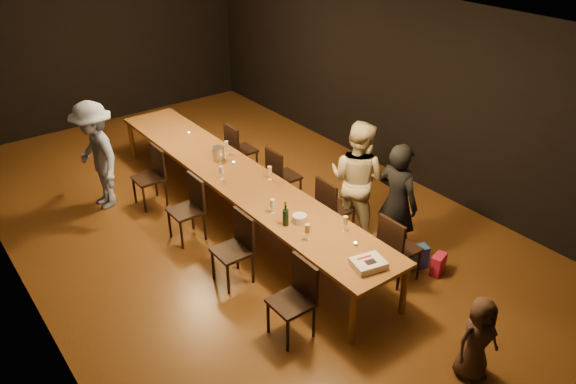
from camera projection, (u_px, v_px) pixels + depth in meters
ground at (239, 219)px, 8.41m from camera, size 10.00×10.00×0.00m
room_shell at (232, 85)px, 7.39m from camera, size 6.04×10.04×3.02m
table at (237, 178)px, 8.06m from camera, size 0.90×6.00×0.75m
chair_right_0 at (400, 247)px, 6.96m from camera, size 0.42×0.42×0.93m
chair_right_1 at (336, 208)px, 7.79m from camera, size 0.42×0.42×0.93m
chair_right_2 at (284, 176)px, 8.63m from camera, size 0.42×0.42×0.93m
chair_right_3 at (242, 149)px, 9.46m from camera, size 0.42×0.42×0.93m
chair_left_0 at (291, 302)px, 6.06m from camera, size 0.42×0.42×0.93m
chair_left_1 at (232, 250)px, 6.90m from camera, size 0.42×0.42×0.93m
chair_left_2 at (186, 210)px, 7.73m from camera, size 0.42×0.42×0.93m
chair_left_3 at (148, 178)px, 8.57m from camera, size 0.42×0.42×0.93m
woman_birthday at (397, 203)px, 7.20m from camera, size 0.46×0.64×1.65m
woman_tan at (357, 179)px, 7.71m from camera, size 0.88×0.99×1.70m
man_blue at (97, 156)px, 8.36m from camera, size 0.65×1.11×1.69m
child at (477, 339)px, 5.55m from camera, size 0.53×0.41×0.97m
gift_bag_red at (438, 264)px, 7.19m from camera, size 0.26×0.19×0.28m
gift_bag_blue at (418, 257)px, 7.31m from camera, size 0.29×0.24×0.31m
birthday_cake at (368, 264)px, 6.12m from camera, size 0.40×0.35×0.08m
plate_stack at (300, 219)px, 6.91m from camera, size 0.20×0.20×0.10m
champagne_bottle at (286, 213)px, 6.80m from camera, size 0.09×0.09×0.33m
ice_bucket at (218, 153)px, 8.43m from camera, size 0.20×0.20×0.20m
wineglass_0 at (307, 232)px, 6.56m from camera, size 0.06×0.06×0.21m
wineglass_1 at (345, 224)px, 6.71m from camera, size 0.06×0.06×0.21m
wineglass_2 at (273, 207)px, 7.06m from camera, size 0.06×0.06×0.21m
wineglass_3 at (270, 173)px, 7.86m from camera, size 0.06×0.06×0.21m
wineglass_4 at (222, 173)px, 7.86m from camera, size 0.06×0.06×0.21m
wineglass_5 at (227, 147)px, 8.60m from camera, size 0.06×0.06×0.21m
tealight_near at (355, 244)px, 6.50m from camera, size 0.05×0.05×0.03m
tealight_mid at (234, 163)px, 8.33m from camera, size 0.05×0.05×0.03m
tealight_far at (189, 133)px, 9.30m from camera, size 0.05×0.05×0.03m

